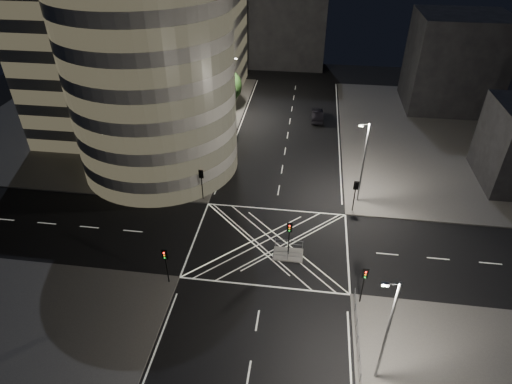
# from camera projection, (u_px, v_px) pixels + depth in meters

# --- Properties ---
(ground) EXTENTS (120.00, 120.00, 0.00)m
(ground) POSITION_uv_depth(u_px,v_px,m) (270.00, 243.00, 44.76)
(ground) COLOR black
(ground) RESTS_ON ground
(sidewalk_far_left) EXTENTS (42.00, 42.00, 0.15)m
(sidewalk_far_left) POSITION_uv_depth(u_px,v_px,m) (112.00, 118.00, 69.96)
(sidewalk_far_left) COLOR #575552
(sidewalk_far_left) RESTS_ON ground
(sidewalk_far_right) EXTENTS (42.00, 42.00, 0.15)m
(sidewalk_far_right) POSITION_uv_depth(u_px,v_px,m) (483.00, 141.00, 63.54)
(sidewalk_far_right) COLOR #575552
(sidewalk_far_right) RESTS_ON ground
(central_island) EXTENTS (3.00, 2.00, 0.15)m
(central_island) POSITION_uv_depth(u_px,v_px,m) (288.00, 254.00, 43.27)
(central_island) COLOR slate
(central_island) RESTS_ON ground
(office_tower_curved) EXTENTS (30.00, 29.00, 27.20)m
(office_tower_curved) POSITION_uv_depth(u_px,v_px,m) (128.00, 59.00, 55.16)
(office_tower_curved) COLOR #9A9791
(office_tower_curved) RESTS_ON sidewalk_far_left
(office_block_rear) EXTENTS (24.00, 16.00, 22.00)m
(office_block_rear) POSITION_uv_depth(u_px,v_px,m) (173.00, 27.00, 75.14)
(office_block_rear) COLOR #9A9791
(office_block_rear) RESTS_ON sidewalk_far_left
(building_right_far) EXTENTS (14.00, 12.00, 15.00)m
(building_right_far) POSITION_uv_depth(u_px,v_px,m) (454.00, 62.00, 70.18)
(building_right_far) COLOR black
(building_right_far) RESTS_ON sidewalk_far_right
(building_far_end) EXTENTS (18.00, 8.00, 18.00)m
(building_far_end) POSITION_uv_depth(u_px,v_px,m) (282.00, 22.00, 87.42)
(building_far_end) COLOR black
(building_far_end) RESTS_ON ground
(tree_a) EXTENTS (4.26, 4.26, 7.17)m
(tree_a) POSITION_uv_depth(u_px,v_px,m) (191.00, 154.00, 50.51)
(tree_a) COLOR black
(tree_a) RESTS_ON sidewalk_far_left
(tree_b) EXTENTS (4.69, 4.69, 7.94)m
(tree_b) POSITION_uv_depth(u_px,v_px,m) (202.00, 128.00, 55.11)
(tree_b) COLOR black
(tree_b) RESTS_ON sidewalk_far_left
(tree_c) EXTENTS (4.27, 4.27, 6.97)m
(tree_c) POSITION_uv_depth(u_px,v_px,m) (213.00, 114.00, 60.42)
(tree_c) COLOR black
(tree_c) RESTS_ON sidewalk_far_left
(tree_d) EXTENTS (4.91, 4.91, 7.96)m
(tree_d) POSITION_uv_depth(u_px,v_px,m) (221.00, 94.00, 64.96)
(tree_d) COLOR black
(tree_d) RESTS_ON sidewalk_far_left
(tree_e) EXTENTS (4.34, 4.34, 6.69)m
(tree_e) POSITION_uv_depth(u_px,v_px,m) (229.00, 86.00, 70.39)
(tree_e) COLOR black
(tree_e) RESTS_ON sidewalk_far_left
(traffic_signal_fl) EXTENTS (0.55, 0.22, 4.00)m
(traffic_signal_fl) POSITION_uv_depth(u_px,v_px,m) (202.00, 179.00, 49.63)
(traffic_signal_fl) COLOR black
(traffic_signal_fl) RESTS_ON sidewalk_far_left
(traffic_signal_nl) EXTENTS (0.55, 0.22, 4.00)m
(traffic_signal_nl) POSITION_uv_depth(u_px,v_px,m) (166.00, 260.00, 38.53)
(traffic_signal_nl) COLOR black
(traffic_signal_nl) RESTS_ON sidewalk_near_left
(traffic_signal_fr) EXTENTS (0.55, 0.22, 4.00)m
(traffic_signal_fr) POSITION_uv_depth(u_px,v_px,m) (355.00, 191.00, 47.68)
(traffic_signal_fr) COLOR black
(traffic_signal_fr) RESTS_ON sidewalk_far_right
(traffic_signal_nr) EXTENTS (0.55, 0.22, 4.00)m
(traffic_signal_nr) POSITION_uv_depth(u_px,v_px,m) (364.00, 279.00, 36.59)
(traffic_signal_nr) COLOR black
(traffic_signal_nr) RESTS_ON sidewalk_near_right
(traffic_signal_island) EXTENTS (0.55, 0.22, 4.00)m
(traffic_signal_island) POSITION_uv_depth(u_px,v_px,m) (289.00, 233.00, 41.66)
(traffic_signal_island) COLOR black
(traffic_signal_island) RESTS_ON central_island
(street_lamp_left_near) EXTENTS (1.25, 0.25, 10.00)m
(street_lamp_left_near) POSITION_uv_depth(u_px,v_px,m) (205.00, 138.00, 52.45)
(street_lamp_left_near) COLOR slate
(street_lamp_left_near) RESTS_ON sidewalk_far_left
(street_lamp_left_far) EXTENTS (1.25, 0.25, 10.00)m
(street_lamp_left_far) POSITION_uv_depth(u_px,v_px,m) (232.00, 86.00, 67.14)
(street_lamp_left_far) COLOR slate
(street_lamp_left_far) RESTS_ON sidewalk_far_left
(street_lamp_right_far) EXTENTS (1.25, 0.25, 10.00)m
(street_lamp_right_far) POSITION_uv_depth(u_px,v_px,m) (363.00, 161.00, 47.92)
(street_lamp_right_far) COLOR slate
(street_lamp_right_far) RESTS_ON sidewalk_far_right
(street_lamp_right_near) EXTENTS (1.25, 0.25, 10.00)m
(street_lamp_right_near) POSITION_uv_depth(u_px,v_px,m) (387.00, 330.00, 29.15)
(street_lamp_right_near) COLOR slate
(street_lamp_right_near) RESTS_ON sidewalk_near_right
(railing_near_right) EXTENTS (0.06, 11.70, 1.10)m
(railing_near_right) POSITION_uv_depth(u_px,v_px,m) (359.00, 348.00, 33.53)
(railing_near_right) COLOR slate
(railing_near_right) RESTS_ON sidewalk_near_right
(railing_island_south) EXTENTS (2.80, 0.06, 1.10)m
(railing_island_south) POSITION_uv_depth(u_px,v_px,m) (288.00, 256.00, 42.19)
(railing_island_south) COLOR slate
(railing_island_south) RESTS_ON central_island
(railing_island_north) EXTENTS (2.80, 0.06, 1.10)m
(railing_island_north) POSITION_uv_depth(u_px,v_px,m) (289.00, 244.00, 43.65)
(railing_island_north) COLOR slate
(railing_island_north) RESTS_ON central_island
(sedan) EXTENTS (1.97, 5.23, 1.70)m
(sedan) POSITION_uv_depth(u_px,v_px,m) (317.00, 115.00, 69.20)
(sedan) COLOR black
(sedan) RESTS_ON ground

